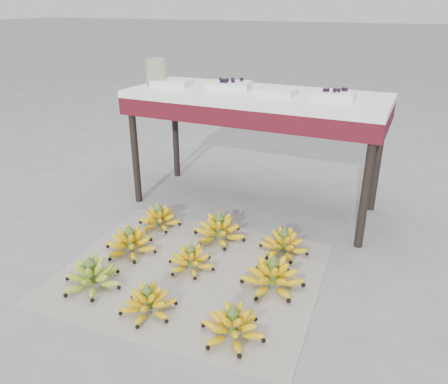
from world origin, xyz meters
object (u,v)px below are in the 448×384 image
at_px(bunch_mid_right, 273,276).
at_px(bunch_back_center, 219,230).
at_px(bunch_front_right, 233,326).
at_px(glass_jar, 156,72).
at_px(bunch_back_left, 160,218).
at_px(vendor_table, 255,106).
at_px(bunch_front_center, 148,302).
at_px(tray_left, 229,85).
at_px(tray_far_left, 172,83).
at_px(tray_far_right, 334,95).
at_px(bunch_front_left, 92,276).
at_px(bunch_mid_center, 191,260).
at_px(newspaper_mat, 191,272).
at_px(bunch_back_right, 284,244).
at_px(bunch_mid_left, 131,243).
at_px(tray_right, 276,92).

relative_size(bunch_mid_right, bunch_back_center, 1.00).
bearing_deg(bunch_front_right, glass_jar, 132.33).
bearing_deg(bunch_back_left, vendor_table, 62.09).
distance_m(bunch_front_center, bunch_mid_right, 0.58).
bearing_deg(tray_left, tray_far_left, -172.06).
bearing_deg(glass_jar, tray_far_right, 2.44).
xyz_separation_m(bunch_front_left, bunch_mid_center, (0.35, 0.33, -0.01)).
distance_m(newspaper_mat, tray_far_left, 1.29).
relative_size(bunch_front_right, vendor_table, 0.17).
bearing_deg(bunch_back_left, bunch_back_right, 10.22).
xyz_separation_m(bunch_mid_left, vendor_table, (0.37, 0.84, 0.60)).
height_order(bunch_back_right, vendor_table, vendor_table).
bearing_deg(bunch_front_center, newspaper_mat, 64.26).
bearing_deg(vendor_table, glass_jar, -176.82).
bearing_deg(tray_far_left, bunch_front_left, -79.65).
xyz_separation_m(bunch_front_center, tray_right, (0.15, 1.19, 0.71)).
relative_size(bunch_mid_right, tray_right, 1.44).
xyz_separation_m(bunch_front_right, bunch_mid_right, (0.04, 0.38, 0.01)).
relative_size(bunch_front_left, bunch_back_right, 1.13).
height_order(bunch_front_left, tray_far_left, tray_far_left).
bearing_deg(vendor_table, bunch_front_left, -106.93).
xyz_separation_m(bunch_mid_center, tray_far_right, (0.47, 0.86, 0.71)).
distance_m(bunch_front_left, tray_far_right, 1.61).
bearing_deg(bunch_back_center, vendor_table, 96.61).
height_order(bunch_mid_right, tray_left, tray_left).
bearing_deg(bunch_mid_center, bunch_mid_right, 5.51).
distance_m(bunch_back_left, tray_right, 1.02).
distance_m(tray_right, tray_far_right, 0.33).
bearing_deg(tray_left, tray_right, -10.96).
distance_m(tray_right, glass_jar, 0.81).
xyz_separation_m(bunch_back_left, bunch_back_center, (0.39, 0.00, 0.01)).
xyz_separation_m(bunch_front_left, glass_jar, (-0.31, 1.14, 0.77)).
bearing_deg(bunch_mid_right, vendor_table, 123.50).
xyz_separation_m(bunch_front_left, tray_far_right, (0.82, 1.19, 0.70)).
relative_size(bunch_back_left, tray_left, 0.97).
bearing_deg(bunch_front_right, bunch_front_left, 177.67).
bearing_deg(glass_jar, vendor_table, 3.18).
xyz_separation_m(bunch_front_center, tray_far_right, (0.48, 1.23, 0.71)).
bearing_deg(tray_left, newspaper_mat, -77.39).
distance_m(bunch_mid_center, tray_left, 1.15).
relative_size(bunch_mid_center, bunch_back_left, 0.89).
height_order(vendor_table, tray_left, tray_left).
bearing_deg(bunch_front_right, vendor_table, 107.87).
bearing_deg(bunch_front_left, tray_far_left, 115.31).
xyz_separation_m(bunch_back_right, tray_right, (-0.24, 0.48, 0.71)).
distance_m(bunch_front_right, bunch_back_right, 0.70).
height_order(bunch_front_right, bunch_mid_left, bunch_mid_left).
xyz_separation_m(tray_far_left, tray_right, (0.71, -0.01, -0.00)).
bearing_deg(glass_jar, tray_right, 0.55).
height_order(bunch_front_center, tray_left, tray_left).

